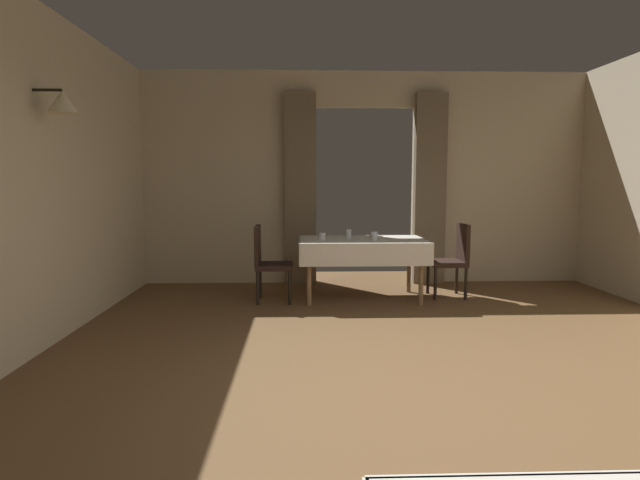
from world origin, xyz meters
TOP-DOWN VIEW (x-y plane):
  - ground at (0.00, 0.00)m, footprint 10.08×10.08m
  - wall_back at (0.00, 4.18)m, footprint 6.40×0.27m
  - dining_table_mid at (-0.15, 3.08)m, footprint 1.57×0.95m
  - chair_mid_left at (-1.32, 2.97)m, footprint 0.44×0.44m
  - chair_mid_right at (1.01, 3.13)m, footprint 0.44×0.44m
  - plate_mid_a at (0.06, 3.38)m, footprint 0.18×0.18m
  - glass_mid_b at (-0.65, 3.01)m, footprint 0.08×0.08m
  - glass_mid_c at (-0.02, 2.97)m, footprint 0.08×0.08m
  - glass_mid_d at (-0.32, 3.14)m, footprint 0.07×0.07m

SIDE VIEW (x-z plane):
  - ground at x=0.00m, z-range 0.00..0.00m
  - chair_mid_left at x=-1.32m, z-range 0.05..0.98m
  - chair_mid_right at x=1.01m, z-range 0.05..0.98m
  - dining_table_mid at x=-0.15m, z-range 0.29..1.04m
  - plate_mid_a at x=0.06m, z-range 0.75..0.76m
  - glass_mid_b at x=-0.65m, z-range 0.75..0.84m
  - glass_mid_c at x=-0.02m, z-range 0.75..0.85m
  - glass_mid_d at x=-0.32m, z-range 0.75..0.87m
  - wall_back at x=0.00m, z-range 0.02..3.02m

